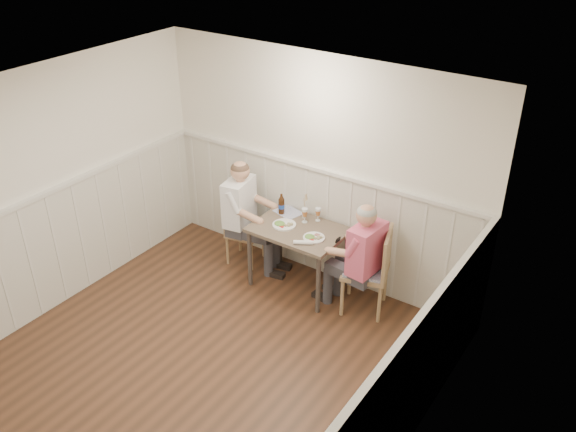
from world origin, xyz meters
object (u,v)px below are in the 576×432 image
object	(u,v)px
chair_left	(241,229)
beer_bottle	(281,205)
chair_right	(371,268)
grass_vase	(304,206)
dining_table	(298,236)
man_in_pink	(362,268)
diner_cream	(243,222)

from	to	relation	value
chair_left	beer_bottle	world-z (taller)	beer_bottle
chair_right	grass_vase	size ratio (longest dim) A/B	2.99
chair_right	dining_table	bearing A→B (deg)	-175.74
chair_left	grass_vase	bearing A→B (deg)	12.63
man_in_pink	diner_cream	bearing A→B (deg)	178.77
dining_table	man_in_pink	distance (m)	0.82
dining_table	chair_right	world-z (taller)	chair_right
chair_right	man_in_pink	bearing A→B (deg)	-123.34
diner_cream	beer_bottle	bearing A→B (deg)	21.59
diner_cream	grass_vase	distance (m)	0.80
chair_left	beer_bottle	bearing A→B (deg)	11.95
chair_left	beer_bottle	distance (m)	0.68
grass_vase	man_in_pink	bearing A→B (deg)	-16.79
man_in_pink	diner_cream	size ratio (longest dim) A/B	0.97
dining_table	diner_cream	bearing A→B (deg)	179.93
diner_cream	beer_bottle	world-z (taller)	diner_cream
chair_left	man_in_pink	world-z (taller)	man_in_pink
beer_bottle	chair_left	bearing A→B (deg)	-168.05
grass_vase	dining_table	bearing A→B (deg)	-71.68
diner_cream	chair_left	bearing A→B (deg)	144.14
man_in_pink	diner_cream	world-z (taller)	diner_cream
chair_right	beer_bottle	world-z (taller)	beer_bottle
diner_cream	grass_vase	bearing A→B (deg)	18.76
man_in_pink	beer_bottle	distance (m)	1.21
beer_bottle	grass_vase	world-z (taller)	grass_vase
chair_left	grass_vase	distance (m)	0.92
grass_vase	beer_bottle	bearing A→B (deg)	-166.05
man_in_pink	beer_bottle	size ratio (longest dim) A/B	5.28
grass_vase	diner_cream	bearing A→B (deg)	-161.24
beer_bottle	grass_vase	distance (m)	0.27
man_in_pink	diner_cream	distance (m)	1.59
dining_table	diner_cream	size ratio (longest dim) A/B	0.73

